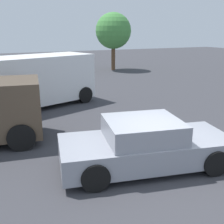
{
  "coord_description": "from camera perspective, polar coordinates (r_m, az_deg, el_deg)",
  "views": [
    {
      "loc": [
        -3.47,
        -5.07,
        3.33
      ],
      "look_at": [
        0.0,
        2.28,
        0.9
      ],
      "focal_mm": 43.85,
      "sensor_mm": 36.0,
      "label": 1
    }
  ],
  "objects": [
    {
      "name": "sedan_foreground",
      "position": [
        6.94,
        6.94,
        -6.86
      ],
      "size": [
        4.54,
        2.57,
        1.24
      ],
      "rotation": [
        0.0,
        0.0,
        -0.21
      ],
      "color": "gray",
      "rests_on": "ground_plane"
    },
    {
      "name": "van_white",
      "position": [
        12.72,
        -15.94,
        6.48
      ],
      "size": [
        5.7,
        3.56,
        2.27
      ],
      "rotation": [
        0.0,
        0.0,
        0.31
      ],
      "color": "white",
      "rests_on": "ground_plane"
    },
    {
      "name": "tree_back_left",
      "position": [
        24.11,
        0.27,
        16.54
      ],
      "size": [
        3.01,
        3.01,
        4.81
      ],
      "color": "brown",
      "rests_on": "ground_plane"
    },
    {
      "name": "ground_plane",
      "position": [
        6.99,
        8.2,
        -12.01
      ],
      "size": [
        80.0,
        80.0,
        0.0
      ],
      "primitive_type": "plane",
      "color": "#38383D"
    }
  ]
}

